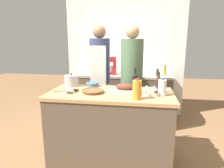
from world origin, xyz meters
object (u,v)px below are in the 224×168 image
Objects in this scene: wine_glass_left at (154,88)px; knife_chef at (66,93)px; wicker_basket at (93,91)px; knife_bread at (72,91)px; juice_jug at (137,90)px; condiment_bottle_tall at (101,69)px; condiment_bottle_extra at (165,70)px; cutting_board at (66,90)px; wine_bottle_dark at (135,80)px; condiment_bottle_short at (157,73)px; person_cook_aproned at (100,74)px; knife_paring at (73,89)px; roasting_pan at (125,89)px; milk_jug at (162,88)px; person_cook_guest at (132,77)px; wine_bottle_green at (158,85)px; stand_mixer at (112,67)px; stock_pot at (72,81)px; wine_glass_right at (147,88)px; mixing_bowl at (93,84)px.

knife_chef is (-1.06, -0.01, -0.09)m from wine_glass_left.
wicker_basket reaches higher than knife_bread.
juice_jug is 1.13× the size of condiment_bottle_tall.
wine_glass_left is (0.19, 0.14, -0.01)m from juice_jug.
condiment_bottle_extra is at bearing 3.82° from condiment_bottle_tall.
cutting_board is 1.10m from wine_glass_left.
condiment_bottle_short is (0.36, 1.03, -0.06)m from wine_bottle_dark.
wine_glass_left is at bearing -48.65° from person_cook_aproned.
juice_jug is at bearing -85.32° from wine_bottle_dark.
knife_chef is 0.12m from knife_paring.
condiment_bottle_extra is (1.32, 1.59, 0.07)m from knife_chef.
roasting_pan reaches higher than wicker_basket.
knife_bread is (-1.08, -0.02, -0.07)m from milk_jug.
wine_bottle_dark reaches higher than wine_glass_left.
condiment_bottle_short is (1.12, 1.41, 0.03)m from knife_bread.
wine_glass_left is at bearing -66.93° from person_cook_guest.
wine_bottle_green is (1.14, 0.08, 0.09)m from cutting_board.
cutting_board is at bearing -96.36° from condiment_bottle_tall.
juice_jug is 1.19× the size of condiment_bottle_extra.
knife_chef is 1.51m from condiment_bottle_tall.
condiment_bottle_extra reaches higher than roasting_pan.
roasting_pan is at bearing 1.97° from cutting_board.
wicker_basket is 1.32× the size of milk_jug.
wine_bottle_dark reaches higher than juice_jug.
milk_jug is at bearing -60.06° from stand_mixer.
knife_chef is at bearing -170.62° from roasting_pan.
stock_pot reaches higher than wine_glass_right.
stand_mixer is 0.78m from person_cook_guest.
knife_paring is (-1.06, -0.07, -0.08)m from wine_bottle_green.
wicker_basket is 2.19× the size of wine_glass_right.
wine_glass_left is at bearing -5.50° from knife_paring.
mixing_bowl is 0.97× the size of knife_paring.
mixing_bowl reaches higher than wicker_basket.
knife_chef is 0.08m from knife_bread.
juice_jug is 0.24m from wine_glass_left.
knife_chef is 0.12× the size of person_cook_guest.
milk_jug is 1.25m from person_cook_aproned.
knife_paring is at bearing 174.50° from wine_glass_left.
wicker_basket is 0.83m from milk_jug.
roasting_pan is 2.01× the size of knife_paring.
stand_mixer is at bearing 125.51° from person_cook_guest.
person_cook_aproned is at bearing 75.97° from knife_chef.
milk_jug is 0.49m from wine_bottle_dark.
condiment_bottle_extra reaches higher than knife_paring.
condiment_bottle_extra is at bearing 50.86° from knife_bread.
wine_bottle_dark is (-0.29, 0.25, 0.00)m from wine_bottle_green.
person_cook_aproned is at bearing 140.61° from wine_bottle_dark.
knife_paring is at bearing -176.45° from wine_bottle_green.
juice_jug is at bearing -105.01° from condiment_bottle_extra.
stock_pot is 0.61m from person_cook_aproned.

